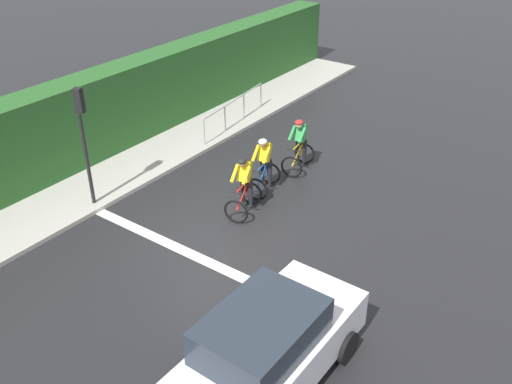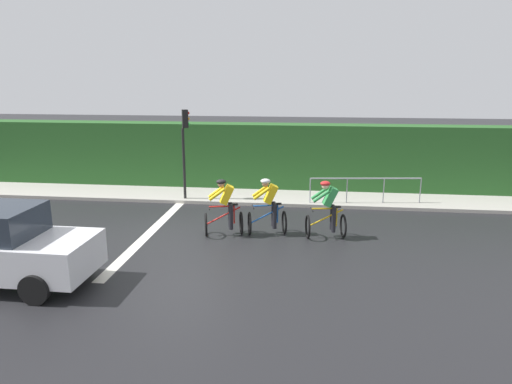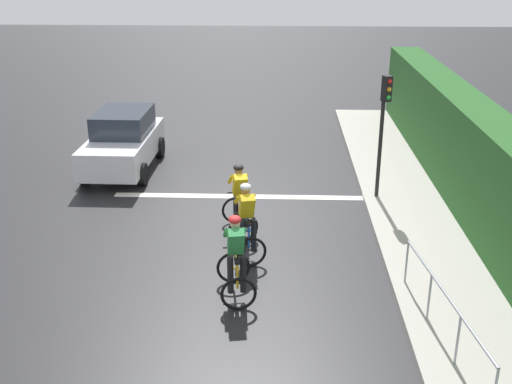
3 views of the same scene
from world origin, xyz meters
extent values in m
plane|color=black|center=(0.00, 0.00, 0.00)|extent=(80.00, 80.00, 0.00)
cube|color=#ADA89E|center=(-4.61, 2.00, 0.06)|extent=(2.80, 24.33, 0.12)
cube|color=gray|center=(-5.51, 2.00, 0.33)|extent=(0.44, 24.33, 0.66)
cube|color=#265623|center=(-5.81, 2.00, 1.33)|extent=(1.10, 24.33, 2.65)
cube|color=silver|center=(0.00, -0.86, 0.00)|extent=(7.00, 0.30, 0.01)
torus|color=black|center=(-0.08, 3.77, 0.34)|extent=(0.68, 0.17, 0.68)
torus|color=black|center=(-0.25, 4.78, 0.34)|extent=(0.68, 0.17, 0.68)
cylinder|color=gold|center=(-0.16, 4.28, 0.59)|extent=(0.21, 0.98, 0.51)
cylinder|color=gold|center=(-0.21, 4.58, 0.62)|extent=(0.04, 0.04, 0.55)
cylinder|color=gold|center=(-0.15, 4.23, 0.87)|extent=(0.16, 0.71, 0.04)
cube|color=black|center=(-0.21, 4.58, 0.91)|extent=(0.14, 0.23, 0.04)
cylinder|color=black|center=(-0.09, 3.87, 0.84)|extent=(0.42, 0.10, 0.03)
cube|color=green|center=(-0.18, 4.38, 1.21)|extent=(0.36, 0.45, 0.57)
sphere|color=beige|center=(-0.15, 4.23, 1.52)|extent=(0.20, 0.20, 0.20)
ellipsoid|color=red|center=(-0.15, 4.23, 1.59)|extent=(0.28, 0.32, 0.14)
cylinder|color=black|center=(-0.08, 4.50, 0.57)|extent=(0.12, 0.12, 0.74)
cylinder|color=black|center=(-0.31, 4.46, 0.57)|extent=(0.12, 0.12, 0.74)
cylinder|color=green|center=(0.03, 4.12, 1.26)|extent=(0.17, 0.49, 0.37)
cylinder|color=green|center=(-0.29, 4.07, 1.26)|extent=(0.17, 0.49, 0.37)
torus|color=black|center=(-0.16, 2.09, 0.34)|extent=(0.68, 0.21, 0.68)
torus|color=black|center=(-0.39, 3.09, 0.34)|extent=(0.68, 0.21, 0.68)
cylinder|color=#1E59B2|center=(-0.27, 2.59, 0.59)|extent=(0.27, 0.97, 0.51)
cylinder|color=#1E59B2|center=(-0.34, 2.89, 0.62)|extent=(0.04, 0.04, 0.55)
cylinder|color=#1E59B2|center=(-0.26, 2.54, 0.87)|extent=(0.21, 0.71, 0.04)
cube|color=black|center=(-0.34, 2.89, 0.91)|extent=(0.15, 0.24, 0.04)
cylinder|color=black|center=(-0.18, 2.19, 0.84)|extent=(0.42, 0.13, 0.03)
cube|color=yellow|center=(-0.30, 2.69, 1.21)|extent=(0.39, 0.47, 0.57)
sphere|color=#9E7051|center=(-0.26, 2.54, 1.52)|extent=(0.20, 0.20, 0.20)
ellipsoid|color=silver|center=(-0.26, 2.54, 1.59)|extent=(0.30, 0.33, 0.14)
cylinder|color=black|center=(-0.20, 2.82, 0.57)|extent=(0.12, 0.12, 0.74)
cylinder|color=black|center=(-0.44, 2.76, 0.57)|extent=(0.12, 0.12, 0.74)
cylinder|color=yellow|center=(-0.07, 2.45, 1.26)|extent=(0.20, 0.49, 0.37)
cylinder|color=yellow|center=(-0.39, 2.37, 1.26)|extent=(0.20, 0.49, 0.37)
torus|color=black|center=(0.09, 0.86, 0.34)|extent=(0.67, 0.23, 0.68)
torus|color=black|center=(-0.17, 1.85, 0.34)|extent=(0.67, 0.23, 0.68)
cylinder|color=red|center=(-0.04, 1.35, 0.59)|extent=(0.29, 0.97, 0.51)
cylinder|color=red|center=(-0.12, 1.65, 0.62)|extent=(0.04, 0.04, 0.55)
cylinder|color=red|center=(-0.03, 1.30, 0.87)|extent=(0.22, 0.70, 0.04)
cube|color=black|center=(-0.12, 1.65, 0.91)|extent=(0.15, 0.24, 0.04)
cylinder|color=black|center=(0.06, 0.96, 0.84)|extent=(0.41, 0.14, 0.03)
cube|color=yellow|center=(-0.07, 1.45, 1.21)|extent=(0.39, 0.47, 0.57)
sphere|color=#9E7051|center=(-0.03, 1.30, 1.52)|extent=(0.20, 0.20, 0.20)
ellipsoid|color=black|center=(-0.03, 1.30, 1.59)|extent=(0.30, 0.33, 0.14)
cylinder|color=black|center=(0.02, 1.58, 0.57)|extent=(0.12, 0.12, 0.74)
cylinder|color=black|center=(-0.21, 1.52, 0.57)|extent=(0.12, 0.12, 0.74)
cylinder|color=yellow|center=(0.16, 1.21, 1.26)|extent=(0.21, 0.48, 0.37)
cylinder|color=yellow|center=(-0.15, 1.13, 1.26)|extent=(0.21, 0.48, 0.37)
cube|color=silver|center=(3.72, -2.91, 0.70)|extent=(1.75, 4.12, 0.80)
cube|color=#262D38|center=(3.72, -3.16, 1.43)|extent=(1.52, 2.15, 0.66)
cylinder|color=black|center=(2.90, -1.63, 0.32)|extent=(0.23, 0.64, 0.64)
cylinder|color=black|center=(4.57, -1.65, 0.32)|extent=(0.23, 0.64, 0.64)
cylinder|color=black|center=(2.87, -4.17, 0.32)|extent=(0.23, 0.64, 0.64)
cylinder|color=black|center=(4.54, -4.19, 0.32)|extent=(0.23, 0.64, 0.64)
cube|color=#EAEACC|center=(3.23, -0.90, 0.80)|extent=(0.28, 0.08, 0.16)
cube|color=#EAEACC|center=(4.25, -0.91, 0.80)|extent=(0.28, 0.08, 0.16)
cylinder|color=black|center=(-3.55, -0.75, 1.35)|extent=(0.10, 0.10, 2.70)
cube|color=black|center=(-3.59, -0.66, 3.02)|extent=(0.26, 0.26, 0.64)
sphere|color=red|center=(-3.64, -0.55, 3.22)|extent=(0.11, 0.11, 0.11)
sphere|color=orange|center=(-3.64, -0.55, 3.02)|extent=(0.11, 0.11, 0.11)
sphere|color=green|center=(-3.64, -0.55, 2.82)|extent=(0.11, 0.11, 0.11)
cylinder|color=#999EA3|center=(-3.71, 5.75, 1.00)|extent=(0.52, 3.88, 0.05)
cylinder|color=#999EA3|center=(-3.47, 3.81, 0.50)|extent=(0.04, 0.04, 1.00)
cylinder|color=#999EA3|center=(-3.63, 5.10, 0.50)|extent=(0.04, 0.04, 1.00)
cylinder|color=#999EA3|center=(-3.79, 6.39, 0.50)|extent=(0.04, 0.04, 1.00)
camera|label=1|loc=(7.59, -8.72, 8.06)|focal=39.23mm
camera|label=2|loc=(12.66, 3.81, 4.52)|focal=32.83mm
camera|label=3|loc=(-0.96, 14.70, 6.28)|focal=43.64mm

